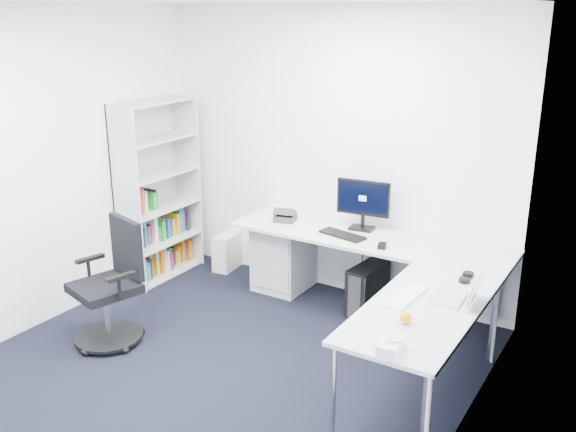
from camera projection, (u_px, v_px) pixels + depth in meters
The scene contains 21 objects.
ground at pixel (196, 385), 4.73m from camera, with size 4.20×4.20×0.00m, color black.
ceiling at pixel (177, 0), 3.90m from camera, with size 4.20×4.20×0.00m, color white.
wall_back at pixel (333, 154), 6.02m from camera, with size 3.60×0.02×2.70m, color white.
wall_left at pixel (16, 176), 5.21m from camera, with size 0.02×4.20×2.70m, color white.
wall_right at pixel (448, 264), 3.42m from camera, with size 0.02×4.20×2.70m, color white.
l_desk at pixel (349, 289), 5.48m from camera, with size 2.52×1.41×0.74m, color #B8BABA, non-canonical shape.
drawer_pedestal at pixel (286, 252), 6.33m from camera, with size 0.47×0.58×0.72m, color #B8BABA.
bookshelf at pixel (158, 191), 6.44m from camera, with size 0.35×0.91×1.81m, color #B5B7B7, non-canonical shape.
task_chair at pixel (104, 285), 5.19m from camera, with size 0.58×0.58×1.03m, color black, non-canonical shape.
black_pc_tower at pixel (367, 289), 5.82m from camera, with size 0.20×0.46×0.45m, color black.
beige_pc_tower at pixel (228, 251), 6.83m from camera, with size 0.18×0.40×0.38m, color beige.
power_strip at pixel (430, 316), 5.76m from camera, with size 0.33×0.06×0.04m, color white.
monitor at pixel (363, 204), 5.76m from camera, with size 0.49×0.16×0.47m, color black, non-canonical shape.
black_keyboard at pixel (342, 235), 5.65m from camera, with size 0.43×0.15×0.02m, color black.
mouse at pixel (382, 246), 5.37m from camera, with size 0.07×0.11×0.04m, color black.
desk_phone at pixel (285, 214), 6.05m from camera, with size 0.19×0.19×0.13m, color #2A2A2D, non-canonical shape.
laptop at pixel (449, 285), 4.40m from camera, with size 0.31×0.30×0.22m, color silver, non-canonical shape.
white_keyboard at pixel (407, 296), 4.45m from camera, with size 0.13×0.44×0.01m, color white.
headphones at pixel (466, 276), 4.75m from camera, with size 0.12×0.19×0.05m, color black, non-canonical shape.
orange_fruit at pixel (406, 318), 4.08m from camera, with size 0.08×0.08×0.08m, color orange.
tissue_box at pixel (390, 346), 3.74m from camera, with size 0.12×0.22×0.08m, color white.
Camera 1 is at (2.73, -3.15, 2.65)m, focal length 40.00 mm.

